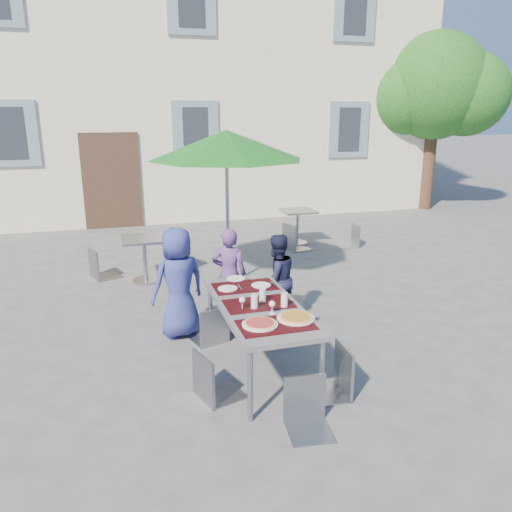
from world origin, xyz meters
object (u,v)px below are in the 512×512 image
object	(u,v)px
dining_table	(259,309)
pizza_near_right	(296,317)
bg_chair_l_0	(98,246)
bg_chair_r_0	(178,240)
pizza_near_left	(260,324)
cafe_table_1	(298,221)
child_2	(276,279)
child_0	(178,283)
chair_1	(230,292)
patio_umbrella	(226,146)
chair_4	(336,342)
cafe_table_0	(145,252)
chair_3	(212,349)
bg_chair_l_1	(294,221)
chair_0	(210,303)
child_1	(229,275)
bg_chair_r_1	(352,223)
chair_2	(287,287)
chair_5	(308,376)

from	to	relation	value
dining_table	pizza_near_right	distance (m)	0.53
bg_chair_l_0	bg_chair_r_0	size ratio (longest dim) A/B	1.03
pizza_near_left	cafe_table_1	distance (m)	5.88
child_2	child_0	bearing A→B (deg)	-13.13
chair_1	patio_umbrella	size ratio (longest dim) A/B	0.37
chair_4	cafe_table_0	distance (m)	4.20
pizza_near_left	chair_3	world-z (taller)	chair_3
chair_3	bg_chair_r_0	distance (m)	4.17
cafe_table_0	bg_chair_l_1	xyz separation A→B (m)	(2.97, 1.14, 0.09)
cafe_table_0	bg_chair_l_1	bearing A→B (deg)	21.05
dining_table	child_2	world-z (taller)	child_2
chair_0	bg_chair_l_1	distance (m)	4.35
dining_table	cafe_table_1	bearing A→B (deg)	64.57
bg_chair_l_1	cafe_table_1	bearing A→B (deg)	59.86
patio_umbrella	pizza_near_right	bearing A→B (deg)	-91.87
chair_3	bg_chair_l_0	bearing A→B (deg)	104.38
child_1	patio_umbrella	size ratio (longest dim) A/B	0.52
child_2	patio_umbrella	bearing A→B (deg)	-96.30
bg_chair_r_0	child_0	bearing A→B (deg)	-97.74
dining_table	chair_4	bearing A→B (deg)	-49.85
dining_table	bg_chair_r_1	size ratio (longest dim) A/B	2.17
chair_4	cafe_table_0	bearing A→B (deg)	110.74
pizza_near_right	cafe_table_1	xyz separation A→B (m)	(2.07, 5.30, -0.30)
child_0	bg_chair_r_1	xyz separation A→B (m)	(3.96, 3.21, -0.18)
child_0	child_1	distance (m)	0.76
child_0	chair_0	world-z (taller)	child_0
child_1	chair_4	xyz separation A→B (m)	(0.54, -2.06, -0.07)
chair_1	bg_chair_r_1	world-z (taller)	chair_1
chair_2	bg_chair_l_1	distance (m)	3.79
chair_0	bg_chair_r_1	distance (m)	5.07
chair_2	dining_table	bearing A→B (deg)	-125.40
child_2	chair_1	xyz separation A→B (m)	(-0.63, -0.10, -0.08)
chair_4	chair_1	bearing A→B (deg)	109.60
chair_3	bg_chair_r_0	xyz separation A→B (m)	(0.27, 4.17, 0.01)
child_0	patio_umbrella	size ratio (longest dim) A/B	0.56
pizza_near_left	chair_2	world-z (taller)	chair_2
dining_table	chair_4	distance (m)	0.88
chair_0	bg_chair_l_0	bearing A→B (deg)	113.83
chair_3	cafe_table_0	size ratio (longest dim) A/B	1.22
chair_0	bg_chair_r_1	bearing A→B (deg)	44.22
child_2	bg_chair_r_0	xyz separation A→B (m)	(-0.90, 2.61, -0.06)
pizza_near_right	bg_chair_r_1	size ratio (longest dim) A/B	0.43
bg_chair_r_1	chair_5	bearing A→B (deg)	-120.39
child_2	patio_umbrella	xyz separation A→B (m)	(-0.25, 1.61, 1.57)
child_1	child_2	size ratio (longest dim) A/B	1.05
child_0	child_2	xyz separation A→B (m)	(1.26, 0.05, -0.09)
chair_2	chair_3	world-z (taller)	chair_2
chair_4	bg_chair_r_0	size ratio (longest dim) A/B	1.03
cafe_table_0	dining_table	bearing A→B (deg)	-74.17
child_0	child_2	world-z (taller)	child_0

